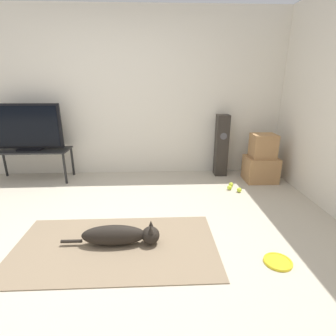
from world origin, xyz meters
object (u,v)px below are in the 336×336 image
object	(u,v)px
frisbee	(278,262)
cardboard_box_upper	(263,146)
tv	(27,128)
tennis_ball_loose_on_carpet	(229,188)
tennis_ball_near_speaker	(231,185)
cardboard_box_lower	(260,169)
dog	(121,235)
floor_speaker	(221,146)
tv_stand	(32,153)
tennis_ball_by_boxes	(239,190)

from	to	relation	value
frisbee	cardboard_box_upper	world-z (taller)	cardboard_box_upper
cardboard_box_upper	tv	distance (m)	3.56
tennis_ball_loose_on_carpet	tennis_ball_near_speaker	bearing A→B (deg)	64.78
frisbee	cardboard_box_lower	distance (m)	2.03
dog	floor_speaker	bearing A→B (deg)	53.96
dog	cardboard_box_upper	bearing A→B (deg)	39.50
dog	tv	size ratio (longest dim) A/B	0.92
cardboard_box_upper	dog	bearing A→B (deg)	-140.50
frisbee	tv	xyz separation A→B (m)	(-2.97, 2.15, 0.82)
dog	tennis_ball_near_speaker	bearing A→B (deg)	43.82
tv_stand	tennis_ball_loose_on_carpet	size ratio (longest dim) A/B	17.35
tennis_ball_loose_on_carpet	cardboard_box_upper	bearing A→B (deg)	31.10
frisbee	floor_speaker	world-z (taller)	floor_speaker
tv_stand	tennis_ball_near_speaker	size ratio (longest dim) A/B	17.35
dog	cardboard_box_lower	world-z (taller)	cardboard_box_lower
floor_speaker	cardboard_box_lower	bearing A→B (deg)	-28.84
tv	tv_stand	bearing A→B (deg)	-90.00
tennis_ball_by_boxes	tennis_ball_near_speaker	distance (m)	0.21
cardboard_box_lower	tv_stand	size ratio (longest dim) A/B	0.41
tv_stand	tennis_ball_loose_on_carpet	xyz separation A→B (m)	(2.97, -0.55, -0.40)
tennis_ball_near_speaker	tennis_ball_loose_on_carpet	xyz separation A→B (m)	(-0.05, -0.11, 0.00)
tv	floor_speaker	bearing A→B (deg)	1.97
cardboard_box_lower	tv	world-z (taller)	tv
tv_stand	tennis_ball_by_boxes	bearing A→B (deg)	-11.66
dog	frisbee	world-z (taller)	dog
dog	tv_stand	bearing A→B (deg)	130.95
frisbee	tv_stand	xyz separation A→B (m)	(-2.97, 2.14, 0.42)
frisbee	tv_stand	size ratio (longest dim) A/B	0.21
dog	tennis_ball_loose_on_carpet	size ratio (longest dim) A/B	14.17
tv_stand	cardboard_box_upper	bearing A→B (deg)	-3.29
floor_speaker	tv_stand	size ratio (longest dim) A/B	0.87
floor_speaker	tennis_ball_by_boxes	world-z (taller)	floor_speaker
dog	floor_speaker	xyz separation A→B (m)	(1.40, 1.93, 0.39)
frisbee	tennis_ball_near_speaker	size ratio (longest dim) A/B	3.68
frisbee	floor_speaker	bearing A→B (deg)	89.60
tv_stand	tennis_ball_near_speaker	xyz separation A→B (m)	(3.03, -0.43, -0.40)
cardboard_box_upper	tennis_ball_near_speaker	size ratio (longest dim) A/B	5.41
floor_speaker	tv	world-z (taller)	tv
tv_stand	tv	bearing A→B (deg)	90.00
cardboard_box_lower	tennis_ball_loose_on_carpet	xyz separation A→B (m)	(-0.57, -0.34, -0.16)
dog	cardboard_box_lower	bearing A→B (deg)	39.54
frisbee	tv	distance (m)	3.75
cardboard_box_lower	tennis_ball_near_speaker	xyz separation A→B (m)	(-0.51, -0.23, -0.16)
tennis_ball_near_speaker	dog	bearing A→B (deg)	-136.18
cardboard_box_upper	tennis_ball_loose_on_carpet	distance (m)	0.85
tv_stand	tennis_ball_near_speaker	world-z (taller)	tv_stand
tv_stand	tennis_ball_by_boxes	xyz separation A→B (m)	(3.09, -0.64, -0.40)
tennis_ball_by_boxes	tennis_ball_loose_on_carpet	xyz separation A→B (m)	(-0.12, 0.09, 0.00)
dog	cardboard_box_upper	distance (m)	2.58
floor_speaker	dog	bearing A→B (deg)	-126.04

